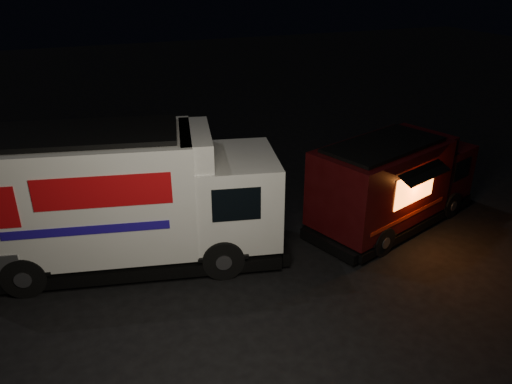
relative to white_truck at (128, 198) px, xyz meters
name	(u,v)px	position (x,y,z in m)	size (l,w,h in m)	color
ground	(279,266)	(3.35, -1.73, -1.76)	(80.00, 80.00, 0.00)	black
white_truck	(128,198)	(0.00, 0.00, 0.00)	(7.78, 2.65, 3.53)	silver
red_truck	(395,181)	(7.42, -0.76, -0.44)	(5.70, 2.10, 2.65)	#33090B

